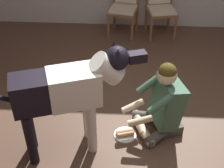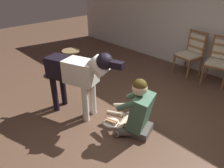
# 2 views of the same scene
# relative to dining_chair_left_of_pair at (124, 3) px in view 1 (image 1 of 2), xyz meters

# --- Properties ---
(ground_plane) EXTENTS (16.11, 16.11, 0.00)m
(ground_plane) POSITION_rel_dining_chair_left_of_pair_xyz_m (0.45, -2.52, -0.54)
(ground_plane) COLOR brown
(dining_chair_left_of_pair) EXTENTS (0.54, 0.54, 0.98)m
(dining_chair_left_of_pair) POSITION_rel_dining_chair_left_of_pair_xyz_m (0.00, 0.00, 0.00)
(dining_chair_left_of_pair) COLOR brown
(dining_chair_left_of_pair) RESTS_ON ground
(dining_chair_right_of_pair) EXTENTS (0.53, 0.54, 0.98)m
(dining_chair_right_of_pair) POSITION_rel_dining_chair_left_of_pair_xyz_m (0.62, 0.00, 0.00)
(dining_chair_right_of_pair) COLOR brown
(dining_chair_right_of_pair) RESTS_ON ground
(person_sitting_on_floor) EXTENTS (0.72, 0.60, 0.88)m
(person_sitting_on_floor) POSITION_rel_dining_chair_left_of_pair_xyz_m (0.49, -2.45, -0.18)
(person_sitting_on_floor) COLOR #4C4943
(person_sitting_on_floor) RESTS_ON ground
(large_dog) EXTENTS (1.40, 0.61, 1.18)m
(large_dog) POSITION_rel_dining_chair_left_of_pair_xyz_m (-0.46, -2.77, 0.21)
(large_dog) COLOR silver
(large_dog) RESTS_ON ground
(hot_dog_on_plate) EXTENTS (0.26, 0.26, 0.06)m
(hot_dog_on_plate) POSITION_rel_dining_chair_left_of_pair_xyz_m (0.10, -2.58, -0.52)
(hot_dog_on_plate) COLOR white
(hot_dog_on_plate) RESTS_ON ground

